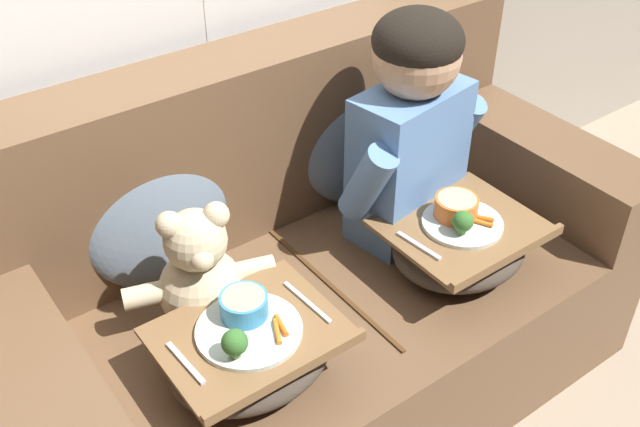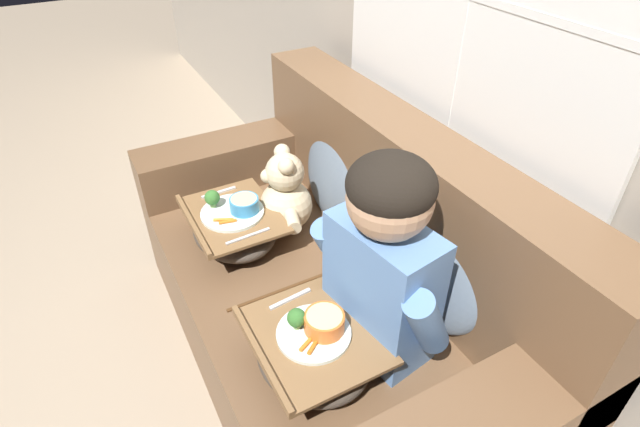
% 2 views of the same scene
% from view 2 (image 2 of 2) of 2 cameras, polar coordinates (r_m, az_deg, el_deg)
% --- Properties ---
extents(ground_plane, '(14.00, 14.00, 0.00)m').
position_cam_2_polar(ground_plane, '(2.17, -0.24, -15.98)').
color(ground_plane, tan).
extents(wall_back_with_window, '(8.00, 0.08, 2.60)m').
position_cam_2_polar(wall_back_with_window, '(1.71, 17.47, 20.87)').
color(wall_back_with_window, '#A89E8E').
rests_on(wall_back_with_window, ground_plane).
extents(couch, '(1.77, 0.92, 0.97)m').
position_cam_2_polar(couch, '(1.93, 1.57, -8.81)').
color(couch, brown).
rests_on(couch, ground_plane).
extents(throw_pillow_behind_child, '(0.42, 0.20, 0.44)m').
position_cam_2_polar(throw_pillow_behind_child, '(1.62, 13.70, -6.05)').
color(throw_pillow_behind_child, slate).
rests_on(throw_pillow_behind_child, couch).
extents(throw_pillow_behind_teddy, '(0.42, 0.20, 0.43)m').
position_cam_2_polar(throw_pillow_behind_teddy, '(2.04, 1.86, 4.93)').
color(throw_pillow_behind_teddy, slate).
rests_on(throw_pillow_behind_teddy, couch).
extents(child_figure, '(0.49, 0.26, 0.66)m').
position_cam_2_polar(child_figure, '(1.39, 7.37, -4.29)').
color(child_figure, '#5B84BC').
rests_on(child_figure, couch).
extents(teddy_bear, '(0.38, 0.27, 0.35)m').
position_cam_2_polar(teddy_bear, '(1.98, -4.07, 1.98)').
color(teddy_bear, beige).
rests_on(teddy_bear, couch).
extents(lap_tray_child, '(0.40, 0.35, 0.22)m').
position_cam_2_polar(lap_tray_child, '(1.52, -0.70, -15.16)').
color(lap_tray_child, '#473D33').
rests_on(lap_tray_child, child_figure).
extents(lap_tray_teddy, '(0.41, 0.33, 0.22)m').
position_cam_2_polar(lap_tray_teddy, '(1.96, -9.77, -1.45)').
color(lap_tray_teddy, '#473D33').
rests_on(lap_tray_teddy, teddy_bear).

